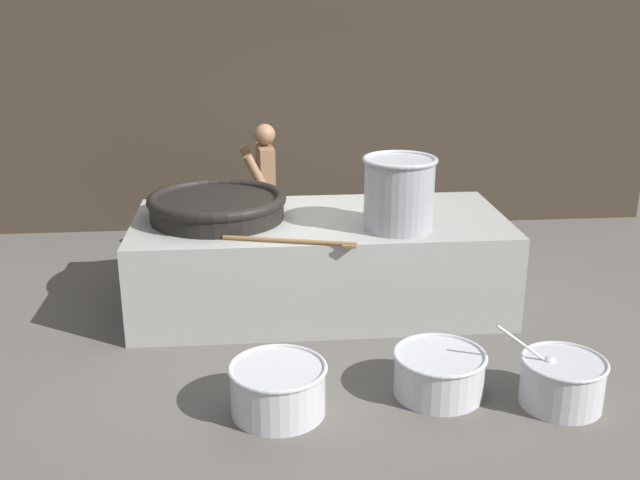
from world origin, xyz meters
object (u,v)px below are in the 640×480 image
stock_pot (399,192)px  prep_bowl_vegetables (562,380)px  cook (265,192)px  prep_bowl_meat (278,387)px  giant_wok_near (217,205)px  prep_bowl_extra (439,371)px

stock_pot → prep_bowl_vegetables: (0.98, -1.66, -1.05)m
cook → prep_bowl_meat: 3.13m
cook → prep_bowl_vegetables: (2.18, -3.13, -0.68)m
stock_pot → prep_bowl_vegetables: bearing=-59.5°
prep_bowl_vegetables → prep_bowl_meat: 2.15m
giant_wok_near → prep_bowl_extra: bearing=-46.8°
giant_wok_near → prep_bowl_vegetables: giant_wok_near is taller
stock_pot → prep_bowl_extra: (0.08, -1.42, -1.06)m
stock_pot → prep_bowl_vegetables: 2.19m
prep_bowl_vegetables → prep_bowl_meat: bearing=178.0°
prep_bowl_vegetables → stock_pot: bearing=120.5°
prep_bowl_vegetables → prep_bowl_extra: 0.92m
stock_pot → giant_wok_near: bearing=164.7°
cook → prep_bowl_vegetables: cook is taller
cook → prep_bowl_vegetables: size_ratio=1.96×
stock_pot → prep_bowl_extra: size_ratio=0.93×
stock_pot → prep_bowl_meat: 2.23m
cook → giant_wok_near: bearing=59.2°
stock_pot → prep_bowl_meat: stock_pot is taller
prep_bowl_meat → prep_bowl_extra: 1.27m
stock_pot → prep_bowl_vegetables: stock_pot is taller
cook → prep_bowl_meat: (0.02, -3.06, -0.67)m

